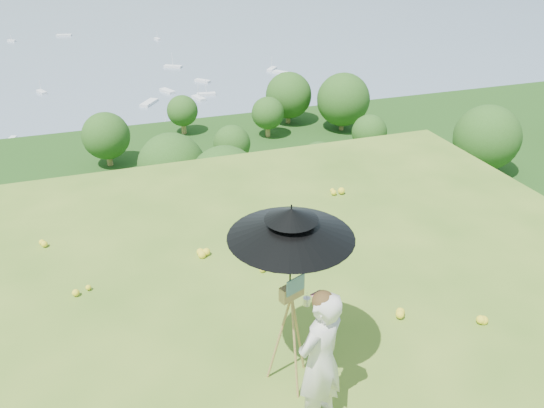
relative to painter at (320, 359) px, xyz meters
name	(u,v)px	position (x,y,z in m)	size (l,w,h in m)	color
ground	(260,379)	(-0.44, 0.74, -0.86)	(14.00, 14.00, 0.00)	#4C7321
forest_slope	(149,336)	(-0.44, 35.74, -29.86)	(140.00, 56.00, 22.00)	#1A3B10
shoreline_tier	(121,209)	(-0.44, 75.74, -36.86)	(170.00, 28.00, 8.00)	slate
bay_water	(87,29)	(-0.44, 240.74, -34.86)	(700.00, 700.00, 0.00)	slate
slope_trees	(130,203)	(-0.44, 35.74, -15.86)	(110.00, 50.00, 6.00)	#244715
harbor_town	(116,173)	(-0.44, 75.74, -30.36)	(110.00, 22.00, 5.00)	silver
moored_boats	(50,75)	(-12.94, 161.74, -34.51)	(140.00, 140.00, 0.70)	white
wildflowers	(254,361)	(-0.44, 0.99, -0.80)	(10.00, 10.50, 0.12)	yellow
painter	(320,359)	(0.00, 0.00, 0.00)	(0.63, 0.41, 1.72)	beige
field_easel	(291,331)	(-0.10, 0.60, -0.08)	(0.59, 0.59, 1.55)	olive
sun_umbrella	(291,252)	(-0.11, 0.63, 0.98)	(1.34, 1.34, 1.13)	black
painter_cap	(324,298)	(0.00, 0.00, 0.81)	(0.22, 0.26, 0.10)	pink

